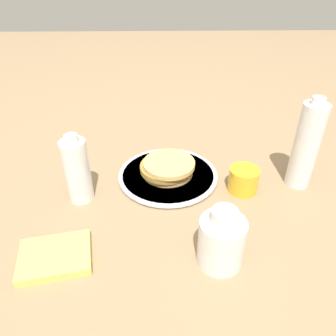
% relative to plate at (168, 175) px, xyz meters
% --- Properties ---
extents(ground_plane, '(4.00, 4.00, 0.00)m').
position_rel_plate_xyz_m(ground_plane, '(0.01, 0.03, -0.01)').
color(ground_plane, '#9E7F5B').
extents(plate, '(0.29, 0.29, 0.01)m').
position_rel_plate_xyz_m(plate, '(0.00, 0.00, 0.00)').
color(plate, silver).
rests_on(plate, ground_plane).
extents(pancake_stack, '(0.15, 0.16, 0.04)m').
position_rel_plate_xyz_m(pancake_stack, '(0.00, -0.00, 0.03)').
color(pancake_stack, tan).
rests_on(pancake_stack, plate).
extents(juice_glass, '(0.08, 0.08, 0.07)m').
position_rel_plate_xyz_m(juice_glass, '(-0.20, 0.06, 0.03)').
color(juice_glass, yellow).
rests_on(juice_glass, ground_plane).
extents(cream_jug, '(0.10, 0.10, 0.14)m').
position_rel_plate_xyz_m(cream_jug, '(-0.10, 0.31, 0.05)').
color(cream_jug, white).
rests_on(cream_jug, ground_plane).
extents(water_bottle_near, '(0.07, 0.07, 0.26)m').
position_rel_plate_xyz_m(water_bottle_near, '(-0.36, 0.03, 0.12)').
color(water_bottle_near, white).
rests_on(water_bottle_near, ground_plane).
extents(water_bottle_mid, '(0.07, 0.07, 0.19)m').
position_rel_plate_xyz_m(water_bottle_mid, '(0.23, 0.09, 0.08)').
color(water_bottle_mid, white).
rests_on(water_bottle_mid, ground_plane).
extents(napkin, '(0.17, 0.14, 0.02)m').
position_rel_plate_xyz_m(napkin, '(0.25, 0.30, 0.00)').
color(napkin, '#E5D166').
rests_on(napkin, ground_plane).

